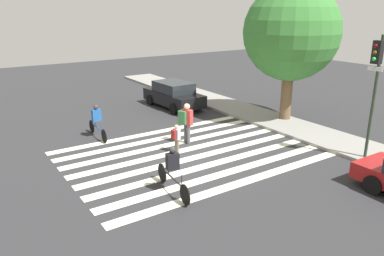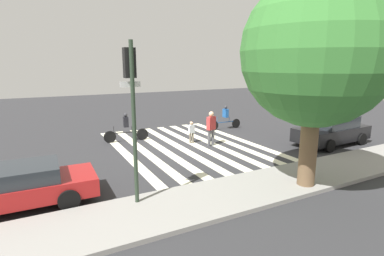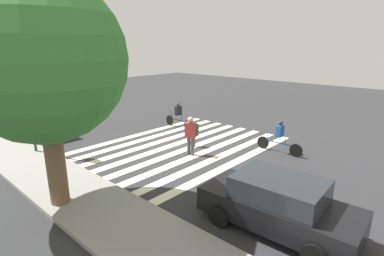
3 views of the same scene
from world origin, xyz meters
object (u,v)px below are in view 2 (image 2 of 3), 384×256
Objects in this scene: cyclist_mid_street at (126,126)px; cyclist_far_lane at (225,116)px; street_tree at (316,52)px; pedestrian_adult_tall_backpack at (211,126)px; car_parked_silver_sedan at (332,130)px; pedestrian_adult_yellow_jacket at (191,130)px; traffic_light at (132,93)px; car_parked_dark_suv at (13,187)px.

cyclist_far_lane is at bearing -172.76° from cyclist_mid_street.
street_tree is 7.25m from pedestrian_adult_tall_backpack.
pedestrian_adult_yellow_jacket is at bearing -32.72° from car_parked_silver_sedan.
traffic_light is 0.69× the size of street_tree.
car_parked_silver_sedan is (-9.54, 5.75, -0.08)m from cyclist_mid_street.
pedestrian_adult_yellow_jacket is (-4.92, -5.72, -2.72)m from traffic_light.
pedestrian_adult_tall_backpack is 1.21m from pedestrian_adult_yellow_jacket.
cyclist_far_lane is (-2.94, -9.35, -3.75)m from street_tree.
cyclist_mid_street is 6.69m from cyclist_far_lane.
car_parked_dark_suv is at bearing 0.49° from pedestrian_adult_tall_backpack.
pedestrian_adult_tall_backpack is (-5.60, -4.78, -2.35)m from traffic_light.
traffic_light is 4.07× the size of pedestrian_adult_yellow_jacket.
pedestrian_adult_yellow_jacket is 0.49× the size of cyclist_mid_street.
street_tree is at bearing 87.24° from pedestrian_adult_yellow_jacket.
car_parked_dark_suv is (11.85, 6.34, -0.19)m from cyclist_far_lane.
pedestrian_adult_tall_backpack reaches higher than cyclist_far_lane.
cyclist_far_lane is (-6.69, -0.11, -0.00)m from cyclist_mid_street.
car_parked_dark_suv is at bearing -0.70° from car_parked_silver_sedan.
street_tree is 8.27m from pedestrian_adult_yellow_jacket.
traffic_light is 2.67× the size of pedestrian_adult_tall_backpack.
traffic_light reaches higher than cyclist_mid_street.
cyclist_mid_street is at bearing -128.63° from car_parked_dark_suv.
cyclist_far_lane is 0.54× the size of car_parked_silver_sedan.
car_parked_dark_suv is (14.70, 0.48, -0.12)m from car_parked_silver_sedan.
car_parked_silver_sedan is 0.92× the size of car_parked_dark_suv.
pedestrian_adult_yellow_jacket is at bearing 153.33° from cyclist_mid_street.
street_tree is 10.49m from cyclist_far_lane.
pedestrian_adult_yellow_jacket is at bearing -151.64° from car_parked_dark_suv.
pedestrian_adult_tall_backpack is at bearing -28.57° from car_parked_silver_sedan.
street_tree is 5.88× the size of pedestrian_adult_yellow_jacket.
pedestrian_adult_tall_backpack is 0.39× the size of car_parked_dark_suv.
traffic_light is 5.94m from street_tree.
car_parked_silver_sedan is at bearing 141.62° from pedestrian_adult_yellow_jacket.
cyclist_mid_street is (3.73, -2.92, -0.21)m from pedestrian_adult_tall_backpack.
car_parked_dark_suv reaches higher than pedestrian_adult_yellow_jacket.
cyclist_far_lane is at bearing -154.28° from pedestrian_adult_tall_backpack.
pedestrian_adult_tall_backpack is 0.42× the size of car_parked_silver_sedan.
street_tree is 3.86× the size of pedestrian_adult_tall_backpack.
street_tree is at bearing 73.61° from cyclist_far_lane.
car_parked_dark_suv is (8.90, 3.31, -0.40)m from pedestrian_adult_tall_backpack.
pedestrian_adult_tall_backpack is at bearing -89.87° from street_tree.
cyclist_far_lane is 0.50× the size of car_parked_dark_suv.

